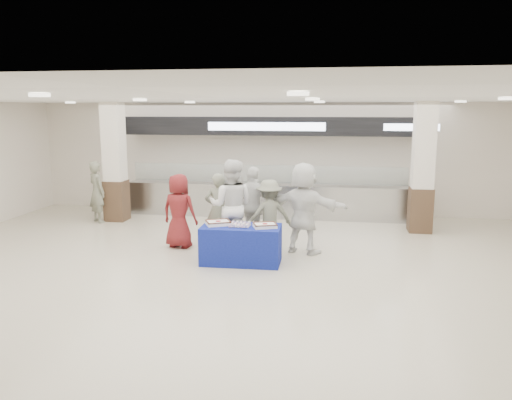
% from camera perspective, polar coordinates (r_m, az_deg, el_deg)
% --- Properties ---
extents(ground, '(14.00, 14.00, 0.00)m').
position_cam_1_polar(ground, '(9.15, -3.48, -8.88)').
color(ground, beige).
rests_on(ground, ground).
extents(serving_line, '(8.70, 0.85, 2.80)m').
position_cam_1_polar(serving_line, '(14.07, 1.33, 2.77)').
color(serving_line, '#ACADB3').
rests_on(serving_line, ground).
extents(column_left, '(0.55, 0.55, 3.20)m').
position_cam_1_polar(column_left, '(14.02, -15.83, 3.89)').
color(column_left, '#3C291B').
rests_on(column_left, ground).
extents(column_right, '(0.55, 0.55, 3.20)m').
position_cam_1_polar(column_right, '(12.87, 18.50, 3.20)').
color(column_right, '#3C291B').
rests_on(column_right, ground).
extents(display_table, '(1.57, 0.82, 0.75)m').
position_cam_1_polar(display_table, '(9.89, -1.71, -5.11)').
color(display_table, navy).
rests_on(display_table, ground).
extents(sheet_cake_left, '(0.57, 0.52, 0.10)m').
position_cam_1_polar(sheet_cake_left, '(9.92, -4.34, -2.58)').
color(sheet_cake_left, white).
rests_on(sheet_cake_left, display_table).
extents(sheet_cake_right, '(0.52, 0.46, 0.09)m').
position_cam_1_polar(sheet_cake_right, '(9.68, 1.03, -2.88)').
color(sheet_cake_right, white).
rests_on(sheet_cake_right, display_table).
extents(cupcake_tray, '(0.40, 0.31, 0.06)m').
position_cam_1_polar(cupcake_tray, '(9.79, -1.87, -2.82)').
color(cupcake_tray, '#B3B2B7').
rests_on(cupcake_tray, display_table).
extents(civilian_maroon, '(0.88, 0.66, 1.63)m').
position_cam_1_polar(civilian_maroon, '(11.04, -8.78, -1.24)').
color(civilian_maroon, maroon).
rests_on(civilian_maroon, ground).
extents(soldier_a, '(0.67, 0.53, 1.63)m').
position_cam_1_polar(soldier_a, '(11.07, -4.34, -1.11)').
color(soldier_a, slate).
rests_on(soldier_a, ground).
extents(chef_tall, '(0.96, 0.75, 1.98)m').
position_cam_1_polar(chef_tall, '(10.58, -2.82, -0.68)').
color(chef_tall, white).
rests_on(chef_tall, ground).
extents(chef_short, '(1.13, 0.78, 1.77)m').
position_cam_1_polar(chef_short, '(11.04, -0.27, -0.75)').
color(chef_short, white).
rests_on(chef_short, ground).
extents(soldier_b, '(1.13, 0.89, 1.53)m').
position_cam_1_polar(soldier_b, '(10.75, 1.51, -1.71)').
color(soldier_b, slate).
rests_on(soldier_b, ground).
extents(civilian_white, '(1.88, 1.19, 1.93)m').
position_cam_1_polar(civilian_white, '(10.51, 5.49, -0.92)').
color(civilian_white, white).
rests_on(civilian_white, ground).
extents(soldier_bg, '(0.72, 0.68, 1.65)m').
position_cam_1_polar(soldier_bg, '(14.03, -17.70, 0.89)').
color(soldier_bg, slate).
rests_on(soldier_bg, ground).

